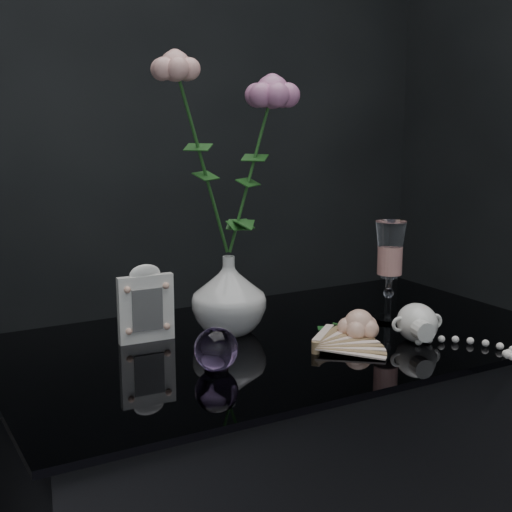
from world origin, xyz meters
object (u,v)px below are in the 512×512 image
wine_glass (389,272)px  vase (229,295)px  picture_frame (146,303)px  paperweight (216,349)px  pearl_jar (417,321)px  loose_rose (359,325)px

wine_glass → vase: bearing=164.8°
wine_glass → picture_frame: 0.49m
picture_frame → paperweight: (0.04, -0.20, -0.04)m
picture_frame → paperweight: picture_frame is taller
pearl_jar → paperweight: bearing=-171.3°
vase → paperweight: vase is taller
loose_rose → pearl_jar: bearing=-35.9°
vase → wine_glass: (0.32, -0.09, 0.03)m
wine_glass → loose_rose: (-0.13, -0.07, -0.07)m
wine_glass → pearl_jar: bearing=-106.7°
paperweight → pearl_jar: bearing=-5.9°
loose_rose → paperweight: bearing=179.1°
wine_glass → pearl_jar: (-0.04, -0.13, -0.06)m
paperweight → loose_rose: size_ratio=0.43×
paperweight → loose_rose: 0.30m
pearl_jar → loose_rose: bearing=162.7°
vase → picture_frame: vase is taller
pearl_jar → picture_frame: bearing=165.7°
vase → wine_glass: bearing=-15.2°
paperweight → pearl_jar: pearl_jar is taller
vase → wine_glass: 0.33m
wine_glass → loose_rose: bearing=-150.7°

